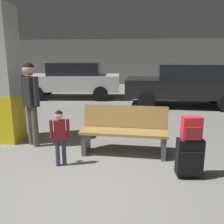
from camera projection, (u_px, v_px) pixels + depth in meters
ground_plane at (117, 121)px, 7.08m from camera, size 18.00×18.00×0.10m
garage_back_wall at (134, 62)px, 15.29m from camera, size 18.00×0.12×2.80m
structural_pillar at (3, 76)px, 5.05m from camera, size 0.57×0.57×2.80m
bench at (124, 131)px, 4.53m from camera, size 1.61×0.55×0.89m
suitcase at (190, 157)px, 3.65m from camera, size 0.40×0.27×0.60m
backpack_bright at (192, 129)px, 3.55m from camera, size 0.30×0.23×0.34m
child at (60, 132)px, 3.99m from camera, size 0.30×0.18×0.95m
adult at (30, 95)px, 4.82m from camera, size 0.48×0.38×1.68m
parked_car_far at (73, 79)px, 10.53m from camera, size 4.27×2.17×1.51m
parked_car_near at (185, 84)px, 8.77m from camera, size 4.11×1.82×1.51m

